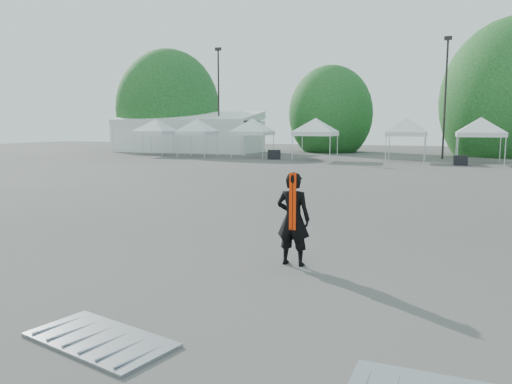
% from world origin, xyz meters
% --- Properties ---
extents(ground, '(120.00, 120.00, 0.00)m').
position_xyz_m(ground, '(0.00, 0.00, 0.00)').
color(ground, '#474442').
rests_on(ground, ground).
extents(marquee, '(15.00, 6.25, 4.23)m').
position_xyz_m(marquee, '(-22.00, 35.00, 1.97)').
color(marquee, white).
rests_on(marquee, ground).
extents(light_pole_west, '(0.60, 0.25, 10.30)m').
position_xyz_m(light_pole_west, '(-18.00, 34.00, 5.77)').
color(light_pole_west, black).
rests_on(light_pole_west, ground).
extents(light_pole_east, '(0.60, 0.25, 9.80)m').
position_xyz_m(light_pole_east, '(3.00, 32.00, 5.52)').
color(light_pole_east, black).
rests_on(light_pole_east, ground).
extents(tree_far_w, '(4.80, 4.80, 7.30)m').
position_xyz_m(tree_far_w, '(-26.00, 38.00, 4.54)').
color(tree_far_w, '#382314').
rests_on(tree_far_w, ground).
extents(tree_mid_w, '(4.16, 4.16, 6.33)m').
position_xyz_m(tree_mid_w, '(-8.00, 40.00, 3.93)').
color(tree_mid_w, '#382314').
rests_on(tree_mid_w, ground).
extents(tent_a, '(4.37, 4.37, 3.88)m').
position_xyz_m(tent_a, '(-21.85, 28.48, 3.06)').
color(tent_a, silver).
rests_on(tent_a, ground).
extents(tent_b, '(3.99, 3.99, 3.88)m').
position_xyz_m(tent_b, '(-17.25, 27.74, 3.06)').
color(tent_b, silver).
rests_on(tent_b, ground).
extents(tent_c, '(4.30, 4.30, 3.88)m').
position_xyz_m(tent_c, '(-12.36, 28.52, 3.06)').
color(tent_c, silver).
rests_on(tent_c, ground).
extents(tent_d, '(4.47, 4.47, 3.88)m').
position_xyz_m(tent_d, '(-6.55, 27.28, 3.06)').
color(tent_d, silver).
rests_on(tent_d, ground).
extents(tent_e, '(4.18, 4.18, 3.88)m').
position_xyz_m(tent_e, '(0.33, 28.19, 3.06)').
color(tent_e, silver).
rests_on(tent_e, ground).
extents(tent_f, '(4.55, 4.55, 3.88)m').
position_xyz_m(tent_f, '(5.44, 27.48, 3.06)').
color(tent_f, silver).
rests_on(tent_f, ground).
extents(man, '(0.70, 0.48, 1.84)m').
position_xyz_m(man, '(0.10, -2.52, 0.92)').
color(man, black).
rests_on(man, ground).
extents(barrier_left, '(2.13, 1.44, 0.06)m').
position_xyz_m(barrier_left, '(-1.23, -6.77, 0.03)').
color(barrier_left, '#9B9DA2').
rests_on(barrier_left, ground).
extents(crate_west, '(1.13, 0.96, 0.77)m').
position_xyz_m(crate_west, '(-9.91, 26.99, 0.38)').
color(crate_west, black).
rests_on(crate_west, ground).
extents(crate_mid, '(0.92, 0.74, 0.68)m').
position_xyz_m(crate_mid, '(4.15, 25.47, 0.34)').
color(crate_mid, black).
rests_on(crate_mid, ground).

